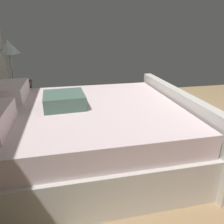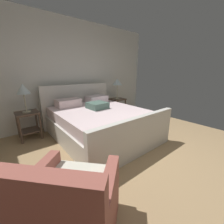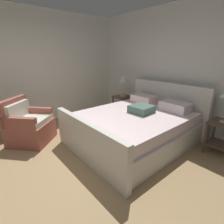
% 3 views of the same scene
% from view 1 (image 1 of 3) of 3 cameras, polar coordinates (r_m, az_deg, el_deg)
% --- Properties ---
extents(ground_plane, '(4.99, 5.72, 0.02)m').
position_cam_1_polar(ground_plane, '(3.06, 23.15, -7.15)').
color(ground_plane, tan).
extents(bed, '(1.92, 2.28, 1.11)m').
position_cam_1_polar(bed, '(2.31, -9.40, -5.19)').
color(bed, silver).
rests_on(bed, ground).
extents(nightstand_right, '(0.44, 0.44, 0.60)m').
position_cam_1_polar(nightstand_right, '(3.56, -24.22, 3.91)').
color(nightstand_right, '#4E3C31').
rests_on(nightstand_right, ground).
extents(table_lamp_right, '(0.31, 0.31, 0.62)m').
position_cam_1_polar(table_lamp_right, '(3.44, -26.08, 15.21)').
color(table_lamp_right, '#B7B293').
rests_on(table_lamp_right, nightstand_right).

